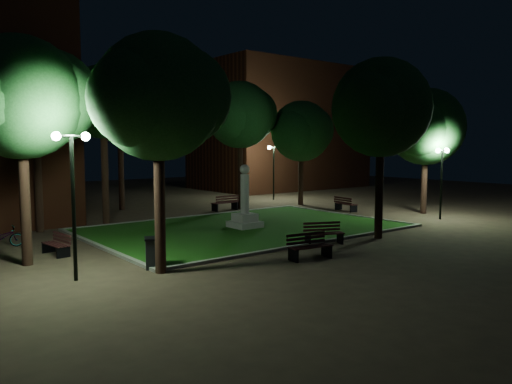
% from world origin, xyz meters
% --- Properties ---
extents(ground, '(80.00, 80.00, 0.00)m').
position_xyz_m(ground, '(0.00, 0.00, 0.00)').
color(ground, '#4B3829').
extents(lawn, '(15.00, 10.00, 0.08)m').
position_xyz_m(lawn, '(0.00, 2.00, 0.04)').
color(lawn, '#1C5112').
rests_on(lawn, ground).
extents(lawn_kerb, '(15.40, 10.40, 0.12)m').
position_xyz_m(lawn_kerb, '(0.00, 2.00, 0.06)').
color(lawn_kerb, slate).
rests_on(lawn_kerb, ground).
extents(monument, '(1.40, 1.40, 3.20)m').
position_xyz_m(monument, '(0.00, 2.00, 0.96)').
color(monument, gray).
rests_on(monument, lawn).
extents(building_far, '(16.00, 10.00, 12.00)m').
position_xyz_m(building_far, '(18.00, 20.00, 6.00)').
color(building_far, '#552414').
rests_on(building_far, ground).
extents(tree_west, '(5.09, 4.16, 7.88)m').
position_xyz_m(tree_west, '(-7.42, -3.30, 5.79)').
color(tree_west, black).
rests_on(tree_west, ground).
extents(tree_north_wl, '(4.65, 3.80, 8.37)m').
position_xyz_m(tree_north_wl, '(-5.09, 7.29, 6.45)').
color(tree_north_wl, black).
rests_on(tree_north_wl, ground).
extents(tree_north_er, '(5.44, 4.44, 8.46)m').
position_xyz_m(tree_north_er, '(4.73, 8.63, 6.23)').
color(tree_north_er, black).
rests_on(tree_north_er, ground).
extents(tree_ne, '(5.25, 4.28, 7.36)m').
position_xyz_m(tree_ne, '(9.38, 7.67, 5.21)').
color(tree_ne, black).
rests_on(tree_ne, ground).
extents(tree_east, '(5.80, 4.73, 7.74)m').
position_xyz_m(tree_east, '(12.31, -0.36, 5.37)').
color(tree_east, black).
rests_on(tree_east, ground).
extents(tree_se, '(5.46, 4.46, 8.15)m').
position_xyz_m(tree_se, '(3.36, -3.86, 5.92)').
color(tree_se, black).
rests_on(tree_se, ground).
extents(tree_nw, '(5.58, 4.56, 8.75)m').
position_xyz_m(tree_nw, '(-8.36, 7.47, 6.46)').
color(tree_nw, black).
rests_on(tree_nw, ground).
extents(tree_far_north, '(5.46, 4.46, 8.82)m').
position_xyz_m(tree_far_north, '(-1.75, 12.99, 6.57)').
color(tree_far_north, black).
rests_on(tree_far_north, ground).
extents(tree_extra, '(5.25, 4.29, 8.03)m').
position_xyz_m(tree_extra, '(-10.63, 0.61, 5.88)').
color(tree_extra, black).
rests_on(tree_extra, ground).
extents(lamppost_sw, '(1.18, 0.28, 4.66)m').
position_xyz_m(lamppost_sw, '(-10.06, -2.48, 3.24)').
color(lamppost_sw, black).
rests_on(lamppost_sw, ground).
extents(lamppost_se, '(1.18, 0.28, 4.09)m').
position_xyz_m(lamppost_se, '(10.75, -2.40, 2.89)').
color(lamppost_se, black).
rests_on(lamppost_se, ground).
extents(lamppost_ne, '(1.18, 0.28, 4.20)m').
position_xyz_m(lamppost_ne, '(9.89, 11.37, 2.96)').
color(lamppost_ne, black).
rests_on(lamppost_ne, ground).
extents(bench_near_left, '(1.82, 0.86, 0.96)m').
position_xyz_m(bench_near_left, '(-2.18, -4.90, 0.45)').
color(bench_near_left, black).
rests_on(bench_near_left, ground).
extents(bench_near_right, '(1.79, 1.22, 0.93)m').
position_xyz_m(bench_near_right, '(0.28, -3.26, 0.44)').
color(bench_near_right, black).
rests_on(bench_near_right, ground).
extents(bench_left_side, '(0.71, 1.57, 0.84)m').
position_xyz_m(bench_left_side, '(-9.39, 1.66, 0.39)').
color(bench_left_side, black).
rests_on(bench_left_side, ground).
extents(bench_right_side, '(0.78, 1.73, 0.92)m').
position_xyz_m(bench_right_side, '(9.18, 3.40, 0.43)').
color(bench_right_side, black).
rests_on(bench_right_side, ground).
extents(bench_far_side, '(1.85, 0.70, 1.00)m').
position_xyz_m(bench_far_side, '(3.26, 8.42, 0.47)').
color(bench_far_side, black).
rests_on(bench_far_side, ground).
extents(trash_bin, '(0.84, 0.84, 1.09)m').
position_xyz_m(trash_bin, '(-7.41, -2.61, 0.55)').
color(trash_bin, black).
rests_on(trash_bin, ground).
extents(bicycle, '(1.73, 0.74, 0.88)m').
position_xyz_m(bicycle, '(-10.78, 4.47, 0.44)').
color(bicycle, black).
rests_on(bicycle, ground).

